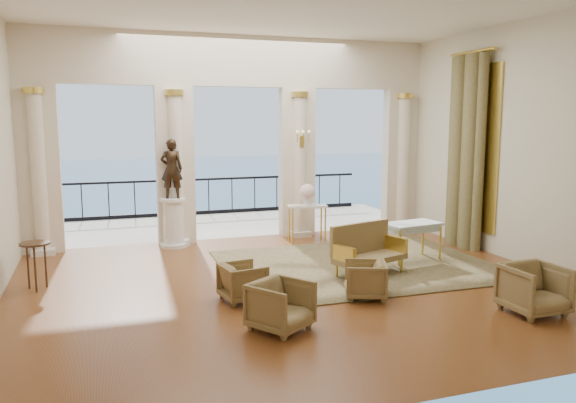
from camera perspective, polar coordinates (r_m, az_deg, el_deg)
name	(u,v)px	position (r m, az deg, el deg)	size (l,w,h in m)	color
floor	(296,285)	(9.31, 0.87, -8.51)	(9.00, 9.00, 0.00)	#4E280F
room_walls	(324,106)	(7.87, 3.72, 9.62)	(9.00, 9.00, 9.00)	beige
arcade	(238,124)	(12.57, -5.10, 7.81)	(9.00, 0.56, 4.50)	beige
terrace	(221,225)	(14.75, -6.82, -2.42)	(10.00, 3.60, 0.10)	#ABA190
balustrade	(209,200)	(16.23, -8.05, 0.19)	(9.00, 0.06, 1.03)	black
palm_tree	(284,68)	(15.86, -0.45, 13.42)	(2.00, 2.00, 4.50)	#4C3823
sea	(124,193)	(68.99, -16.35, 0.83)	(160.00, 160.00, 0.00)	#1B527C
curtain	(465,152)	(12.31, 17.56, 4.81)	(0.33, 1.40, 4.09)	brown
window_frame	(473,148)	(12.42, 18.27, 5.18)	(0.04, 1.60, 3.40)	gold
wall_sconce	(302,140)	(12.69, 1.45, 6.24)	(0.30, 0.11, 0.33)	gold
rug	(358,265)	(10.58, 7.08, -6.43)	(4.89, 3.81, 0.02)	#2F3317
armchair_a	(281,303)	(7.34, -0.74, -10.32)	(0.69, 0.64, 0.71)	#4E421F
armchair_b	(534,287)	(8.63, 23.74, -7.95)	(0.75, 0.70, 0.77)	#4E421F
armchair_c	(365,278)	(8.69, 7.85, -7.70)	(0.60, 0.57, 0.62)	#4E421F
armchair_d	(243,280)	(8.52, -4.60, -7.95)	(0.61, 0.57, 0.63)	#4E421F
settee	(366,249)	(9.96, 7.94, -4.84)	(1.45, 0.95, 0.89)	#4E421F
game_table	(412,227)	(10.98, 12.51, -2.52)	(1.16, 0.75, 0.74)	#94AEBD
pedestal	(173,224)	(12.17, -11.58, -2.20)	(0.57, 0.57, 1.04)	silver
statue	(172,169)	(12.01, -11.75, 3.27)	(0.46, 0.30, 1.25)	black
console_table	(307,211)	(12.40, 1.97, -1.00)	(0.92, 0.53, 0.82)	silver
urn	(307,193)	(12.34, 1.98, 0.87)	(0.35, 0.35, 0.47)	silver
side_table	(35,249)	(9.79, -24.30, -4.44)	(0.47, 0.47, 0.77)	black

